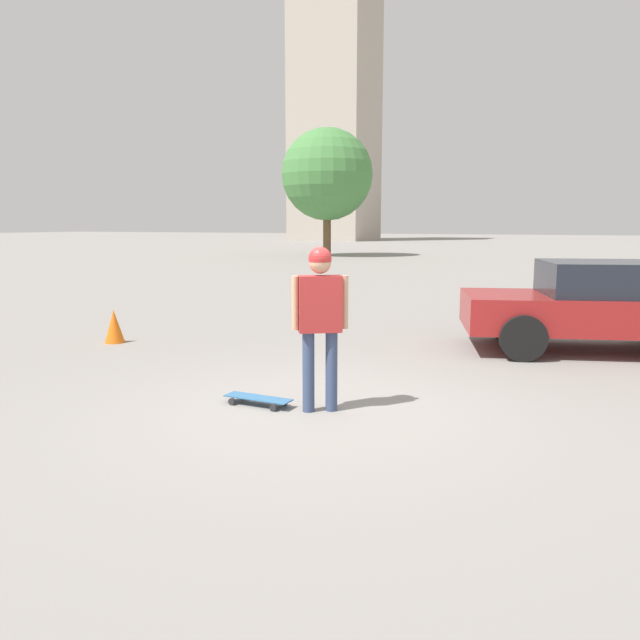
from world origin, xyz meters
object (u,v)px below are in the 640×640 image
car_parked_near (598,305)px  traffic_cone (114,326)px  person (320,310)px  skateboard (258,399)px

car_parked_near → traffic_cone: size_ratio=7.75×
traffic_cone → car_parked_near: bearing=-162.1°
car_parked_near → traffic_cone: car_parked_near is taller
person → traffic_cone: bearing=124.3°
person → car_parked_near: person is taller
person → traffic_cone: person is taller
skateboard → traffic_cone: bearing=-26.5°
person → car_parked_near: size_ratio=0.41×
skateboard → car_parked_near: car_parked_near is taller
skateboard → traffic_cone: (4.04, -2.30, 0.21)m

